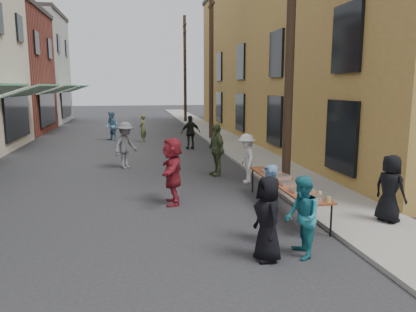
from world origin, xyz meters
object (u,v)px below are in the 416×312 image
object	(u,v)px
utility_pole_near	(290,37)
server	(390,188)
guest_front_c	(302,217)
serving_table	(286,183)
catering_tray_sausage	(314,198)
utility_pole_mid	(211,62)
utility_pole_far	(185,70)
guest_front_a	(268,219)

from	to	relation	value
utility_pole_near	server	distance (m)	5.12
guest_front_c	serving_table	bearing A→B (deg)	171.89
utility_pole_near	guest_front_c	world-z (taller)	utility_pole_near
catering_tray_sausage	server	bearing A→B (deg)	5.28
utility_pole_mid	guest_front_c	distance (m)	17.16
utility_pole_far	guest_front_a	size ratio (longest dim) A/B	5.79
server	serving_table	bearing A→B (deg)	30.44
utility_pole_far	server	xyz separation A→B (m)	(1.12, -27.42, -3.64)
utility_pole_far	server	distance (m)	27.68
utility_pole_far	catering_tray_sausage	xyz separation A→B (m)	(-0.77, -27.60, -3.71)
utility_pole_near	catering_tray_sausage	distance (m)	5.22
utility_pole_mid	guest_front_a	xyz separation A→B (m)	(-2.16, -16.69, -3.72)
utility_pole_mid	catering_tray_sausage	xyz separation A→B (m)	(-0.77, -15.60, -3.71)
utility_pole_near	guest_front_a	xyz separation A→B (m)	(-2.16, -4.69, -3.72)
utility_pole_near	guest_front_c	size ratio (longest dim) A/B	5.91
utility_pole_near	utility_pole_far	size ratio (longest dim) A/B	1.00
utility_pole_mid	guest_front_c	bearing A→B (deg)	-95.17
guest_front_c	utility_pole_mid	bearing A→B (deg)	-178.15
utility_pole_far	catering_tray_sausage	size ratio (longest dim) A/B	18.00
server	guest_front_a	bearing A→B (deg)	89.54
serving_table	catering_tray_sausage	distance (m)	1.65
utility_pole_mid	catering_tray_sausage	bearing A→B (deg)	-92.82
utility_pole_mid	serving_table	xyz separation A→B (m)	(-0.77, -13.95, -3.79)
utility_pole_near	utility_pole_mid	world-z (taller)	same
guest_front_a	server	world-z (taller)	server
guest_front_a	utility_pole_near	bearing A→B (deg)	150.73
serving_table	catering_tray_sausage	xyz separation A→B (m)	(-0.00, -1.65, 0.08)
utility_pole_near	serving_table	bearing A→B (deg)	-111.57
guest_front_a	guest_front_c	distance (m)	0.65
server	utility_pole_mid	bearing A→B (deg)	-17.39
catering_tray_sausage	server	distance (m)	1.90
utility_pole_mid	server	xyz separation A→B (m)	(1.12, -15.42, -3.64)
utility_pole_far	catering_tray_sausage	distance (m)	27.86
serving_table	guest_front_c	size ratio (longest dim) A/B	2.63
utility_pole_near	guest_front_c	bearing A→B (deg)	-107.87
catering_tray_sausage	guest_front_a	bearing A→B (deg)	-141.97
serving_table	guest_front_c	bearing A→B (deg)	-105.13
utility_pole_far	guest_front_c	bearing A→B (deg)	-93.01
utility_pole_far	guest_front_c	world-z (taller)	utility_pole_far
utility_pole_mid	guest_front_c	world-z (taller)	utility_pole_mid
utility_pole_far	guest_front_c	xyz separation A→B (m)	(-1.51, -28.68, -3.74)
utility_pole_near	utility_pole_far	xyz separation A→B (m)	(0.00, 24.00, 0.00)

